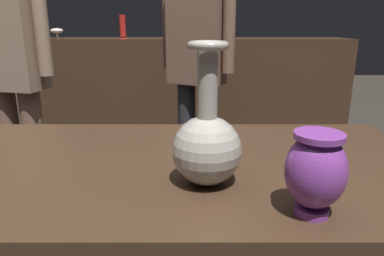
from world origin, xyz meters
name	(u,v)px	position (x,y,z in m)	size (l,w,h in m)	color
back_display_shelf	(188,98)	(0.00, 2.20, 0.49)	(2.60, 0.40, 0.99)	#382619
vase_centerpiece	(206,143)	(0.06, -0.11, 0.89)	(0.14, 0.14, 0.28)	gray
vase_tall_behind	(315,171)	(0.23, -0.24, 0.88)	(0.10, 0.10, 0.15)	#7A388E
shelf_vase_left	(122,27)	(-0.52, 2.13, 1.08)	(0.07, 0.07, 0.18)	red
shelf_vase_far_left	(56,31)	(-1.04, 2.12, 1.05)	(0.10, 0.10, 0.08)	silver
visitor_near_left	(11,61)	(-0.90, 1.05, 0.93)	(0.46, 0.25, 1.58)	brown
visitor_center_back	(197,59)	(0.06, 1.35, 0.91)	(0.42, 0.32, 1.55)	#232328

